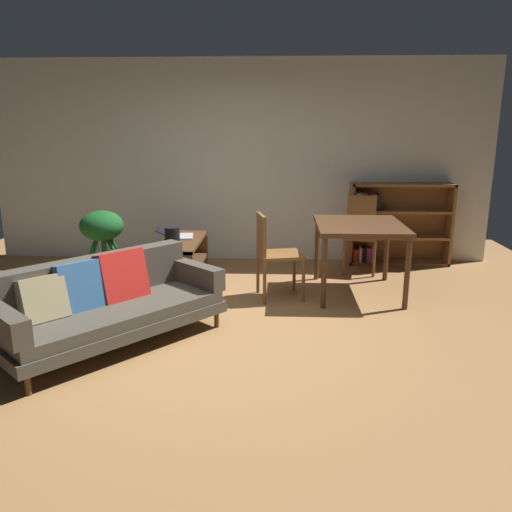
# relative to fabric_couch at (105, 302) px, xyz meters

# --- Properties ---
(ground_plane) EXTENTS (8.16, 8.16, 0.00)m
(ground_plane) POSITION_rel_fabric_couch_xyz_m (0.92, 0.27, -0.37)
(ground_plane) COLOR #9E7042
(back_wall_panel) EXTENTS (6.80, 0.10, 2.70)m
(back_wall_panel) POSITION_rel_fabric_couch_xyz_m (0.92, 2.97, 0.98)
(back_wall_panel) COLOR silver
(back_wall_panel) RESTS_ON ground_plane
(fabric_couch) EXTENTS (1.84, 1.93, 0.77)m
(fabric_couch) POSITION_rel_fabric_couch_xyz_m (0.00, 0.00, 0.00)
(fabric_couch) COLOR #56351E
(fabric_couch) RESTS_ON ground_plane
(media_console) EXTENTS (0.43, 1.16, 0.53)m
(media_console) POSITION_rel_fabric_couch_xyz_m (0.34, 1.74, -0.11)
(media_console) COLOR #56351E
(media_console) RESTS_ON ground_plane
(open_laptop) EXTENTS (0.48, 0.39, 0.12)m
(open_laptop) POSITION_rel_fabric_couch_xyz_m (0.24, 1.88, 0.19)
(open_laptop) COLOR silver
(open_laptop) RESTS_ON media_console
(desk_speaker) EXTENTS (0.17, 0.17, 0.20)m
(desk_speaker) POSITION_rel_fabric_couch_xyz_m (0.28, 1.47, 0.26)
(desk_speaker) COLOR black
(desk_speaker) RESTS_ON media_console
(potted_floor_plant) EXTENTS (0.50, 0.50, 0.88)m
(potted_floor_plant) POSITION_rel_fabric_couch_xyz_m (-0.59, 1.68, 0.24)
(potted_floor_plant) COLOR #333338
(potted_floor_plant) RESTS_ON ground_plane
(dining_table) EXTENTS (0.94, 1.12, 0.79)m
(dining_table) POSITION_rel_fabric_couch_xyz_m (2.35, 1.46, 0.34)
(dining_table) COLOR #56351E
(dining_table) RESTS_ON ground_plane
(dining_chair_near) EXTENTS (0.54, 0.52, 0.93)m
(dining_chair_near) POSITION_rel_fabric_couch_xyz_m (1.42, 1.25, 0.16)
(dining_chair_near) COLOR brown
(dining_chair_near) RESTS_ON ground_plane
(dining_chair_far) EXTENTS (0.47, 0.47, 0.97)m
(dining_chair_far) POSITION_rel_fabric_couch_xyz_m (2.52, 2.39, 0.17)
(dining_chair_far) COLOR brown
(dining_chair_far) RESTS_ON ground_plane
(bookshelf) EXTENTS (1.34, 0.30, 1.09)m
(bookshelf) POSITION_rel_fabric_couch_xyz_m (3.01, 2.80, 0.17)
(bookshelf) COLOR brown
(bookshelf) RESTS_ON ground_plane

